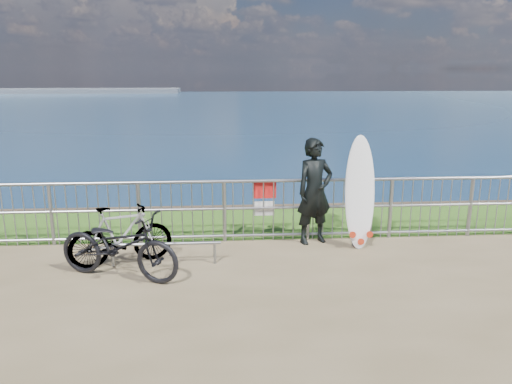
{
  "coord_description": "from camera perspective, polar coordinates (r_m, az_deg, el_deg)",
  "views": [
    {
      "loc": [
        -0.52,
        -6.91,
        3.01
      ],
      "look_at": [
        0.03,
        1.2,
        1.0
      ],
      "focal_mm": 35.0,
      "sensor_mm": 36.0,
      "label": 1
    }
  ],
  "objects": [
    {
      "name": "bicycle_far",
      "position": [
        8.1,
        -15.19,
        -4.8
      ],
      "size": [
        1.66,
        0.97,
        0.96
      ],
      "primitive_type": "imported",
      "rotation": [
        0.0,
        0.0,
        1.92
      ],
      "color": "black",
      "rests_on": "ground"
    },
    {
      "name": "bike_rack",
      "position": [
        7.99,
        -10.52,
        -6.12
      ],
      "size": [
        1.8,
        0.05,
        0.37
      ],
      "color": "gray",
      "rests_on": "ground"
    },
    {
      "name": "surfer",
      "position": [
        8.76,
        6.72,
        0.07
      ],
      "size": [
        0.79,
        0.65,
        1.86
      ],
      "primitive_type": "imported",
      "rotation": [
        0.0,
        0.0,
        0.35
      ],
      "color": "black",
      "rests_on": "ground"
    },
    {
      "name": "railing",
      "position": [
        8.87,
        -0.24,
        -2.02
      ],
      "size": [
        10.06,
        0.1,
        1.13
      ],
      "color": "gray",
      "rests_on": "ground"
    },
    {
      "name": "surfboard",
      "position": [
        8.7,
        11.77,
        -0.5
      ],
      "size": [
        0.55,
        0.49,
        1.94
      ],
      "color": "white",
      "rests_on": "ground"
    },
    {
      "name": "seascape",
      "position": [
        160.49,
        -19.86,
        10.59
      ],
      "size": [
        260.0,
        260.0,
        5.0
      ],
      "color": "brown",
      "rests_on": "ground"
    },
    {
      "name": "grass_strip",
      "position": [
        10.08,
        -0.76,
        -3.42
      ],
      "size": [
        120.0,
        120.0,
        0.0
      ],
      "primitive_type": "plane",
      "color": "#2D5A18",
      "rests_on": "ground"
    },
    {
      "name": "bicycle_near",
      "position": [
        7.59,
        -15.43,
        -5.9
      ],
      "size": [
        2.04,
        1.33,
        1.01
      ],
      "primitive_type": "imported",
      "rotation": [
        0.0,
        0.0,
        1.2
      ],
      "color": "black",
      "rests_on": "ground"
    }
  ]
}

